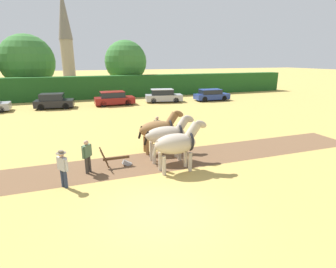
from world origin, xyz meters
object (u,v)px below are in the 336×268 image
Objects in this scene: draft_horse_lead_right at (168,135)px; farmer_beside_team at (157,127)px; farmer_at_plow at (87,154)px; farmer_onlooker_left at (63,167)px; parked_car_center at (163,96)px; draft_horse_lead_left at (178,143)px; parked_car_center_right at (211,95)px; church_spire at (65,33)px; draft_horse_trail_left at (159,129)px; parked_car_center_left at (114,98)px; tree_center at (126,62)px; plow at (119,160)px; parked_car_left at (54,101)px; tree_center_left at (27,61)px.

farmer_beside_team is (0.47, 3.27, -0.44)m from draft_horse_lead_right.
farmer_at_plow is 0.99× the size of farmer_onlooker_left.
draft_horse_lead_left is at bearing -96.54° from parked_car_center.
draft_horse_lead_left is at bearing -121.02° from parked_car_center_right.
church_spire is 59.11m from draft_horse_lead_right.
farmer_beside_team is 0.37× the size of parked_car_center_right.
church_spire reaches higher than parked_car_center.
draft_horse_trail_left reaches higher than parked_car_center_left.
parked_car_center_left is (-0.03, 17.92, -0.63)m from draft_horse_lead_right.
draft_horse_lead_right is at bearing -85.31° from church_spire.
parked_car_center_left is at bearing 90.47° from draft_horse_trail_left.
tree_center is 28.13m from draft_horse_lead_right.
church_spire is 4.76× the size of parked_car_center_left.
plow is at bearing -102.04° from tree_center.
parked_car_center_right is (11.54, 13.89, -0.24)m from farmer_beside_team.
farmer_beside_team is 0.37× the size of parked_car_center_left.
farmer_onlooker_left is (-2.47, -1.41, 0.60)m from plow.
church_spire is 5.23× the size of parked_car_left.
draft_horse_lead_left reaches higher than plow.
farmer_onlooker_left is (-4.99, 0.00, -0.43)m from draft_horse_lead_left.
tree_center_left is 29.73m from church_spire.
draft_horse_trail_left is at bearing -70.69° from tree_center_left.
farmer_beside_team is at bearing -127.81° from parked_car_center_right.
draft_horse_trail_left is at bearing -85.19° from church_spire.
church_spire is at bearing 54.73° from farmer_onlooker_left.
tree_center reaches higher than farmer_at_plow.
tree_center is 10.72m from parked_car_center.
draft_horse_lead_right reaches higher than parked_car_center_right.
church_spire is 57.74m from draft_horse_trail_left.
draft_horse_trail_left is (9.85, -28.11, -3.41)m from tree_center_left.
draft_horse_lead_left is at bearing -85.43° from church_spire.
draft_horse_lead_right is (-3.39, -27.73, -3.29)m from tree_center.
church_spire is (-8.16, 30.41, 6.30)m from tree_center.
draft_horse_trail_left is at bearing -97.33° from tree_center.
church_spire reaches higher than tree_center_left.
draft_horse_lead_left is 0.61× the size of parked_car_center_left.
draft_horse_lead_right is at bearing -90.38° from parked_car_center_left.
farmer_at_plow is at bearing -169.53° from plow.
tree_center_left is 28.45m from farmer_beside_team.
draft_horse_lead_left is at bearing -29.05° from plow.
draft_horse_lead_right is (4.77, -58.13, -9.59)m from church_spire.
farmer_beside_team is at bearing -88.50° from parked_car_center_left.
parked_car_center_right is at bearing 87.78° from farmer_at_plow.
parked_car_center reaches higher than parked_car_center_right.
draft_horse_trail_left is 1.71× the size of farmer_onlooker_left.
draft_horse_lead_left reaches higher than parked_car_center_right.
farmer_onlooker_left is at bearing -79.87° from parked_car_left.
farmer_onlooker_left is 19.49m from parked_car_left.
parked_car_center_left is at bearing 178.28° from parked_car_center_right.
farmer_onlooker_left is (-5.47, -4.67, -0.02)m from farmer_beside_team.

